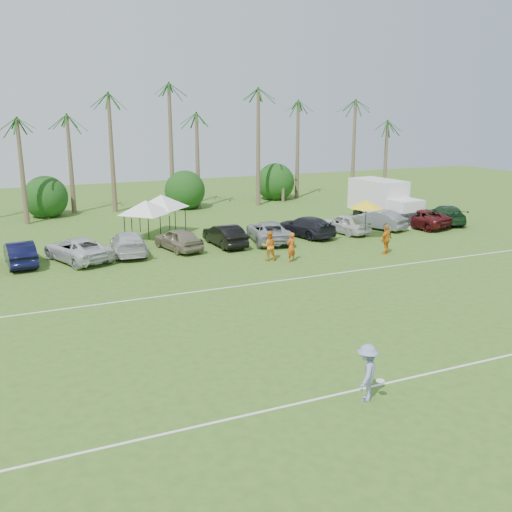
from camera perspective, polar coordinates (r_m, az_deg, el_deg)
name	(u,v)px	position (r m, az deg, el deg)	size (l,w,h in m)	color
ground	(373,425)	(17.52, 11.65, -16.26)	(120.00, 120.00, 0.00)	#3D621D
field_lines	(260,330)	(23.76, 0.40, -7.43)	(80.00, 12.10, 0.01)	white
palm_tree_3	(10,94)	(50.13, -23.43, 14.68)	(2.40, 2.40, 11.90)	brown
palm_tree_4	(66,127)	(50.37, -18.49, 12.15)	(2.40, 2.40, 8.90)	brown
palm_tree_5	(114,116)	(50.91, -13.98, 13.46)	(2.40, 2.40, 9.90)	brown
palm_tree_6	(160,105)	(51.77, -9.54, 14.64)	(2.40, 2.40, 10.90)	brown
palm_tree_7	(204,96)	(52.94, -5.23, 15.69)	(2.40, 2.40, 11.90)	brown
palm_tree_8	(255,125)	(54.76, -0.07, 13.00)	(2.40, 2.40, 8.90)	brown
palm_tree_9	(303,115)	(56.94, 4.68, 13.89)	(2.40, 2.40, 9.90)	brown
palm_tree_10	(347,106)	(59.48, 9.08, 14.61)	(2.40, 2.40, 10.90)	brown
palm_tree_11	(381,97)	(61.74, 12.35, 15.24)	(2.40, 2.40, 11.90)	brown
bush_tree_1	(45,195)	(51.68, -20.31, 5.70)	(4.00, 4.00, 4.00)	brown
bush_tree_2	(182,188)	(53.74, -7.40, 6.77)	(4.00, 4.00, 4.00)	brown
bush_tree_3	(279,182)	(57.35, 2.29, 7.36)	(4.00, 4.00, 4.00)	brown
sideline_player_a	(291,247)	(34.06, 3.54, 0.89)	(0.65, 0.43, 1.78)	#CB5516
sideline_player_b	(269,246)	(34.30, 1.33, 1.01)	(0.87, 0.68, 1.79)	orange
sideline_player_c	(386,240)	(36.79, 12.90, 1.62)	(1.08, 0.45, 1.85)	orange
box_truck	(385,200)	(47.29, 12.73, 5.49)	(3.07, 6.69, 3.34)	white
canopy_tent_left	(145,200)	(40.14, -10.99, 5.48)	(4.01, 4.01, 3.25)	black
canopy_tent_right	(161,195)	(41.86, -9.46, 6.06)	(4.18, 4.18, 3.39)	black
market_umbrella	(366,204)	(40.80, 10.97, 5.11)	(2.43, 2.43, 2.70)	black
frisbee_player	(367,373)	(18.39, 11.04, -11.38)	(1.34, 1.33, 1.86)	#8690BF
parked_car_1	(20,253)	(36.02, -22.53, 0.26)	(1.52, 4.37, 1.44)	black
parked_car_2	(77,249)	(35.87, -17.46, 0.65)	(2.39, 5.18, 1.44)	silver
parked_car_3	(128,243)	(36.76, -12.64, 1.30)	(2.02, 4.96, 1.44)	silver
parked_car_4	(178,239)	(37.24, -7.77, 1.68)	(1.70, 4.22, 1.44)	gray
parked_car_5	(225,235)	(38.10, -3.14, 2.09)	(1.52, 4.37, 1.44)	black
parked_car_6	(268,232)	(39.22, 1.25, 2.46)	(2.39, 5.18, 1.44)	#9E9FA3
parked_car_7	(305,226)	(41.10, 4.96, 2.97)	(2.02, 4.96, 1.44)	black
parked_car_8	(345,224)	(42.49, 8.88, 3.23)	(1.70, 4.22, 1.44)	silver
parked_car_9	(379,220)	(44.48, 12.15, 3.57)	(1.52, 4.37, 1.44)	gray
parked_car_10	(417,218)	(45.97, 15.78, 3.70)	(2.39, 5.18, 1.44)	#521416
parked_car_11	(446,214)	(48.25, 18.48, 3.99)	(2.02, 4.96, 1.44)	#16361A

